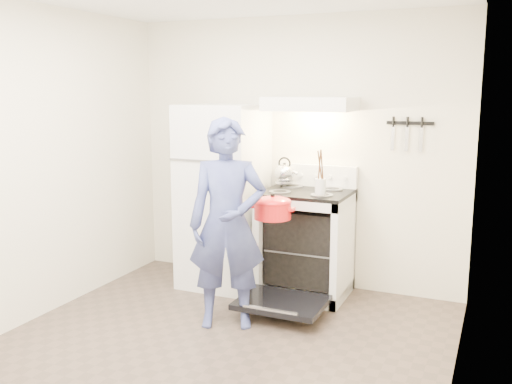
% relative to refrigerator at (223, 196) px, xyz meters
% --- Properties ---
extents(floor, '(3.60, 3.60, 0.00)m').
position_rel_refrigerator_xyz_m(floor, '(0.58, -1.45, -0.85)').
color(floor, '#4A3B32').
rests_on(floor, ground).
extents(back_wall, '(3.20, 0.02, 2.50)m').
position_rel_refrigerator_xyz_m(back_wall, '(0.58, 0.35, 0.40)').
color(back_wall, beige).
rests_on(back_wall, ground).
extents(refrigerator, '(0.70, 0.70, 1.70)m').
position_rel_refrigerator_xyz_m(refrigerator, '(0.00, 0.00, 0.00)').
color(refrigerator, silver).
rests_on(refrigerator, floor).
extents(stove_body, '(0.76, 0.65, 0.92)m').
position_rel_refrigerator_xyz_m(stove_body, '(0.81, 0.02, -0.39)').
color(stove_body, silver).
rests_on(stove_body, floor).
extents(cooktop, '(0.76, 0.65, 0.03)m').
position_rel_refrigerator_xyz_m(cooktop, '(0.81, 0.02, 0.09)').
color(cooktop, black).
rests_on(cooktop, stove_body).
extents(backsplash, '(0.76, 0.07, 0.20)m').
position_rel_refrigerator_xyz_m(backsplash, '(0.81, 0.31, 0.20)').
color(backsplash, silver).
rests_on(backsplash, cooktop).
extents(oven_door, '(0.70, 0.54, 0.04)m').
position_rel_refrigerator_xyz_m(oven_door, '(0.81, -0.57, -0.72)').
color(oven_door, black).
rests_on(oven_door, floor).
extents(oven_rack, '(0.60, 0.52, 0.01)m').
position_rel_refrigerator_xyz_m(oven_rack, '(0.81, 0.02, -0.41)').
color(oven_rack, slate).
rests_on(oven_rack, stove_body).
extents(range_hood, '(0.76, 0.50, 0.12)m').
position_rel_refrigerator_xyz_m(range_hood, '(0.81, 0.10, 0.86)').
color(range_hood, silver).
rests_on(range_hood, back_wall).
extents(knife_strip, '(0.40, 0.02, 0.03)m').
position_rel_refrigerator_xyz_m(knife_strip, '(1.63, 0.33, 0.70)').
color(knife_strip, black).
rests_on(knife_strip, back_wall).
extents(pizza_stone, '(0.29, 0.29, 0.02)m').
position_rel_refrigerator_xyz_m(pizza_stone, '(0.75, 0.11, -0.40)').
color(pizza_stone, '#856549').
rests_on(pizza_stone, oven_rack).
extents(tea_kettle, '(0.22, 0.18, 0.27)m').
position_rel_refrigerator_xyz_m(tea_kettle, '(0.54, 0.17, 0.24)').
color(tea_kettle, silver).
rests_on(tea_kettle, cooktop).
extents(utensil_jar, '(0.11, 0.11, 0.13)m').
position_rel_refrigerator_xyz_m(utensil_jar, '(1.02, -0.24, 0.20)').
color(utensil_jar, silver).
rests_on(utensil_jar, cooktop).
extents(person, '(0.70, 0.59, 1.63)m').
position_rel_refrigerator_xyz_m(person, '(0.47, -0.87, -0.03)').
color(person, navy).
rests_on(person, floor).
extents(dutch_oven, '(0.37, 0.30, 0.24)m').
position_rel_refrigerator_xyz_m(dutch_oven, '(0.73, -0.58, 0.04)').
color(dutch_oven, red).
rests_on(dutch_oven, person).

